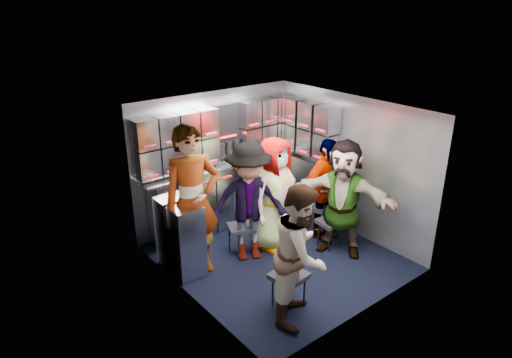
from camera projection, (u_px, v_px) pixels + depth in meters
floor at (277, 257)px, 6.38m from camera, size 3.00×3.00×0.00m
wall_back at (215, 159)px, 7.07m from camera, size 2.80×0.04×2.10m
wall_left at (186, 219)px, 5.17m from camera, size 0.04×3.00×2.10m
wall_right at (349, 165)px, 6.79m from camera, size 0.04×3.00×2.10m
ceiling at (280, 110)px, 5.59m from camera, size 2.80×3.00×0.02m
cart_bank_back at (224, 196)px, 7.13m from camera, size 2.68×0.38×0.99m
cart_bank_left at (180, 237)px, 5.91m from camera, size 0.38×0.76×0.99m
counter at (223, 164)px, 6.93m from camera, size 2.68×0.42×0.03m
locker_bank_back at (220, 133)px, 6.80m from camera, size 2.68×0.28×0.82m
locker_bank_right at (310, 128)px, 7.05m from camera, size 0.28×1.00×0.82m
right_cabinet at (312, 189)px, 7.35m from camera, size 0.28×1.20×1.00m
coffee_niche at (227, 132)px, 6.95m from camera, size 0.46×0.16×0.84m
red_latch_strip at (230, 176)px, 6.84m from camera, size 2.60×0.02×0.03m
jump_seat_near_left at (289, 278)px, 5.23m from camera, size 0.42×0.41×0.45m
jump_seat_mid_left at (241, 229)px, 6.39m from camera, size 0.45×0.44×0.41m
jump_seat_center at (266, 219)px, 6.67m from camera, size 0.40×0.38×0.40m
jump_seat_mid_right at (315, 206)px, 6.91m from camera, size 0.54×0.53×0.49m
jump_seat_near_right at (331, 223)px, 6.54m from camera, size 0.37×0.36×0.41m
attendant_standing at (192, 202)px, 5.72m from camera, size 0.80×0.61×1.99m
attendant_arc_a at (301, 253)px, 4.95m from camera, size 0.99×0.94×1.61m
attendant_arc_b at (249, 203)px, 6.08m from camera, size 1.24×1.03×1.67m
attendant_arc_c at (274, 194)px, 6.36m from camera, size 0.89×0.66×1.65m
attendant_arc_d at (325, 190)px, 6.65m from camera, size 0.91×0.40×1.54m
attendant_arc_e at (343, 198)px, 6.24m from camera, size 1.16×1.58×1.66m
bottle_left at (174, 168)px, 6.35m from camera, size 0.07×0.07×0.28m
bottle_mid at (206, 161)px, 6.65m from camera, size 0.07×0.07×0.25m
bottle_right at (247, 151)px, 7.09m from camera, size 0.06×0.06×0.24m
cup_left at (176, 174)px, 6.38m from camera, size 0.08×0.08×0.09m
cup_right at (279, 147)px, 7.49m from camera, size 0.07×0.07×0.10m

